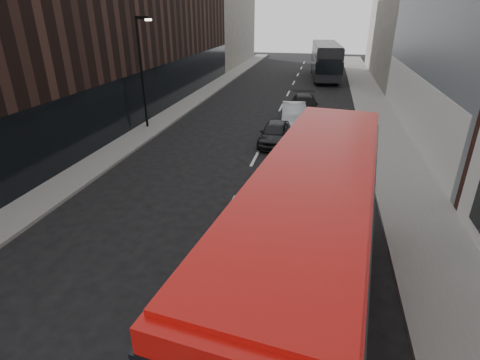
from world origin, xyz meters
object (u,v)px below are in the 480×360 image
Objects in this scene: street_lamp at (142,66)px; car_b at (293,115)px; car_a at (275,133)px; grey_bus at (326,60)px; car_c at (304,106)px; red_bus at (311,237)px.

street_lamp is 1.51× the size of car_b.
grey_bus is at bearing 86.50° from car_a.
car_c is (1.31, 7.35, 0.06)m from car_a.
street_lamp reaches higher than car_b.
car_b reaches higher than car_a.
red_bus is 2.38× the size of car_b.
car_a is at bearing -8.62° from street_lamp.
street_lamp is 0.63× the size of red_bus.
street_lamp is 0.56× the size of grey_bus.
car_c is at bearing 30.39° from street_lamp.
car_a is 0.86× the size of car_b.
car_c is at bearing 100.69° from red_bus.
grey_bus is (11.48, 23.99, -2.07)m from street_lamp.
street_lamp is 1.76× the size of car_a.
grey_bus is at bearing 97.15° from red_bus.
red_bus reaches higher than car_c.
car_b is at bearing 82.36° from car_a.
street_lamp reaches higher than red_bus.
car_a is (-2.69, 13.81, -1.76)m from red_bus.
red_bus is at bearing -94.42° from grey_bus.
grey_bus is at bearing 64.42° from street_lamp.
car_b is at bearing -99.51° from grey_bus.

